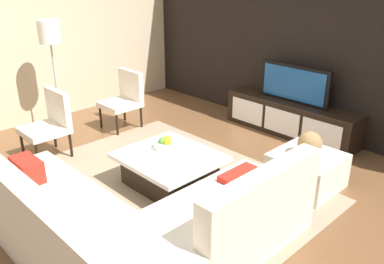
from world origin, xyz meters
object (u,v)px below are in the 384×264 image
object	(u,v)px
ottoman	(306,170)
fruit_bowl	(166,144)
sectional_couch	(128,223)
accent_chair_far	(125,96)
television	(294,84)
accent_chair_near	(50,121)
media_console	(291,118)
floor_lamp	(50,39)
decorative_ball	(310,143)
coffee_table	(170,169)

from	to	relation	value
ottoman	fruit_bowl	size ratio (longest dim) A/B	2.50
sectional_couch	accent_chair_far	size ratio (longest dim) A/B	2.89
television	accent_chair_near	size ratio (longest dim) A/B	1.28
media_console	floor_lamp	size ratio (longest dim) A/B	1.25
fruit_bowl	ottoman	bearing A→B (deg)	38.03
sectional_couch	accent_chair_far	distance (m)	3.03
media_console	television	xyz separation A→B (m)	(-0.00, 0.00, 0.52)
decorative_ball	sectional_couch	bearing A→B (deg)	-102.81
television	sectional_couch	world-z (taller)	television
floor_lamp	accent_chair_far	bearing A→B (deg)	55.69
television	ottoman	world-z (taller)	television
ottoman	accent_chair_far	size ratio (longest dim) A/B	0.80
sectional_couch	decorative_ball	world-z (taller)	sectional_couch
television	floor_lamp	distance (m)	3.52
accent_chair_near	fruit_bowl	size ratio (longest dim) A/B	3.11
sectional_couch	floor_lamp	world-z (taller)	floor_lamp
television	accent_chair_far	world-z (taller)	television
accent_chair_near	floor_lamp	world-z (taller)	floor_lamp
sectional_couch	decorative_ball	distance (m)	2.18
accent_chair_far	television	bearing A→B (deg)	43.42
coffee_table	ottoman	world-z (taller)	ottoman
media_console	coffee_table	xyz separation A→B (m)	(-0.10, -2.30, -0.05)
coffee_table	decorative_ball	size ratio (longest dim) A/B	3.93
fruit_bowl	coffee_table	bearing A→B (deg)	-29.15
accent_chair_far	sectional_couch	bearing A→B (deg)	-30.43
media_console	accent_chair_far	bearing A→B (deg)	-141.26
accent_chair_near	decorative_ball	world-z (taller)	accent_chair_near
fruit_bowl	floor_lamp	bearing A→B (deg)	-175.16
television	sectional_couch	size ratio (longest dim) A/B	0.44
media_console	coffee_table	distance (m)	2.30
coffee_table	fruit_bowl	xyz separation A→B (m)	(-0.18, 0.10, 0.23)
media_console	floor_lamp	xyz separation A→B (m)	(-2.52, -2.39, 1.13)
media_console	ottoman	size ratio (longest dim) A/B	2.93
media_console	coffee_table	bearing A→B (deg)	-92.49
accent_chair_far	decorative_ball	bearing A→B (deg)	11.84
coffee_table	decorative_ball	distance (m)	1.59
accent_chair_near	ottoman	world-z (taller)	accent_chair_near
accent_chair_near	sectional_couch	bearing A→B (deg)	-1.65
ottoman	fruit_bowl	xyz separation A→B (m)	(-1.27, -1.00, 0.23)
accent_chair_near	decorative_ball	xyz separation A→B (m)	(2.77, 1.67, 0.05)
television	accent_chair_far	distance (m)	2.53
floor_lamp	fruit_bowl	size ratio (longest dim) A/B	5.88
television	accent_chair_near	distance (m)	3.39
media_console	sectional_couch	bearing A→B (deg)	-81.15
coffee_table	decorative_ball	bearing A→B (deg)	44.98
media_console	decorative_ball	world-z (taller)	decorative_ball
television	media_console	bearing A→B (deg)	-90.00
television	coffee_table	bearing A→B (deg)	-92.49
television	ottoman	xyz separation A→B (m)	(1.00, -1.20, -0.57)
accent_chair_far	decorative_ball	size ratio (longest dim) A/B	3.22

